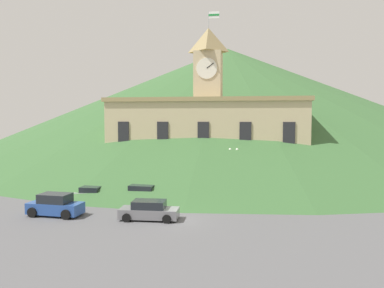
% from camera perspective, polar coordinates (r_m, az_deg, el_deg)
% --- Properties ---
extents(ground_plane, '(160.00, 160.00, 0.00)m').
position_cam_1_polar(ground_plane, '(34.39, -2.24, -11.51)').
color(ground_plane, '#565659').
extents(civic_building, '(29.00, 11.86, 24.90)m').
position_cam_1_polar(civic_building, '(56.65, 2.47, 1.35)').
color(civic_building, '#C6B289').
rests_on(civic_building, ground).
extents(banner_fence, '(27.45, 0.12, 2.18)m').
position_cam_1_polar(banner_fence, '(47.91, 1.14, -5.72)').
color(banner_fence, '#1E8438').
rests_on(banner_fence, ground).
extents(hillside_backdrop, '(130.83, 130.83, 27.30)m').
position_cam_1_polar(hillside_backdrop, '(100.71, 5.42, 6.57)').
color(hillside_backdrop, '#386033').
rests_on(hillside_backdrop, ground).
extents(street_lamp_far_left, '(1.26, 0.36, 4.59)m').
position_cam_1_polar(street_lamp_far_left, '(49.67, -4.91, -2.72)').
color(street_lamp_far_left, black).
rests_on(street_lamp_far_left, ground).
extents(street_lamp_center, '(1.26, 0.36, 5.31)m').
position_cam_1_polar(street_lamp_center, '(48.21, 6.33, -2.39)').
color(street_lamp_center, black).
rests_on(street_lamp_center, ground).
extents(car_silver_hatch, '(3.91, 2.02, 1.50)m').
position_cam_1_polar(car_silver_hatch, '(43.77, -15.17, -7.33)').
color(car_silver_hatch, '#B7B7BC').
rests_on(car_silver_hatch, ground).
extents(car_gray_pickup, '(5.39, 2.56, 1.75)m').
position_cam_1_polar(car_gray_pickup, '(34.58, -6.55, -10.06)').
color(car_gray_pickup, slate).
rests_on(car_gray_pickup, ground).
extents(car_blue_van, '(5.22, 2.64, 2.10)m').
position_cam_1_polar(car_blue_van, '(37.89, -20.11, -8.79)').
color(car_blue_van, '#284C99').
rests_on(car_blue_van, ground).
extents(car_white_taxi, '(4.56, 2.26, 1.50)m').
position_cam_1_polar(car_white_taxi, '(42.74, 11.18, -7.54)').
color(car_white_taxi, white).
rests_on(car_white_taxi, ground).
extents(car_black_suv, '(5.01, 2.60, 1.80)m').
position_cam_1_polar(car_black_suv, '(42.07, -7.57, -7.49)').
color(car_black_suv, black).
rests_on(car_black_suv, ground).
extents(pedestrian, '(0.41, 0.41, 1.68)m').
position_cam_1_polar(pedestrian, '(44.28, 6.76, -6.79)').
color(pedestrian, '#33567A').
rests_on(pedestrian, ground).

